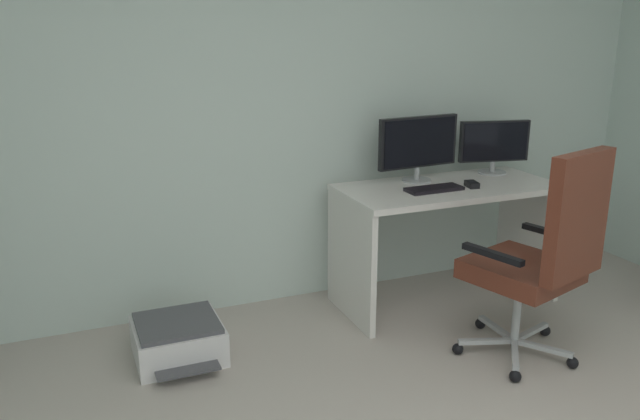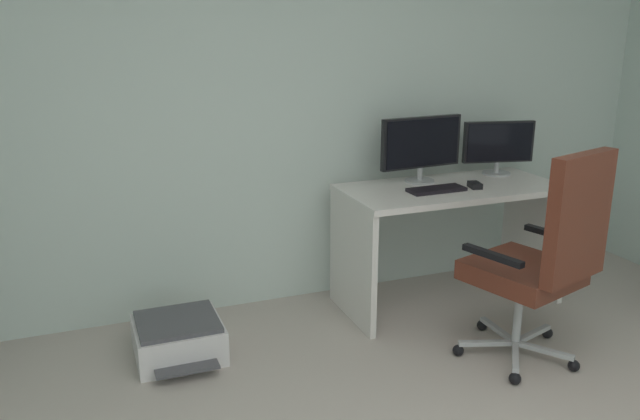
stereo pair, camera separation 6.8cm
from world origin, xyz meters
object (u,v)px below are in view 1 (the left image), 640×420
at_px(monitor_main, 418,144).
at_px(monitor_secondary, 494,144).
at_px(desk, 447,218).
at_px(office_chair, 543,254).
at_px(computer_mouse, 472,184).
at_px(keyboard, 434,189).
at_px(printer, 178,340).

bearing_deg(monitor_main, monitor_secondary, 0.01).
distance_m(desk, office_chair, 0.83).
bearing_deg(monitor_secondary, computer_mouse, -143.00).
bearing_deg(desk, monitor_secondary, 20.52).
bearing_deg(computer_mouse, keyboard, -171.04).
relative_size(desk, printer, 2.64).
xyz_separation_m(desk, office_chair, (0.01, -0.83, 0.05)).
bearing_deg(office_chair, monitor_main, 97.66).
distance_m(keyboard, printer, 1.66).
xyz_separation_m(office_chair, printer, (-1.68, 0.73, -0.49)).
height_order(monitor_secondary, computer_mouse, monitor_secondary).
xyz_separation_m(desk, monitor_secondary, (0.44, 0.16, 0.40)).
distance_m(monitor_secondary, office_chair, 1.14).
bearing_deg(printer, computer_mouse, 0.32).
distance_m(monitor_main, monitor_secondary, 0.56).
bearing_deg(keyboard, monitor_main, 82.92).
distance_m(office_chair, printer, 1.90).
relative_size(monitor_main, office_chair, 0.49).
bearing_deg(monitor_secondary, printer, -172.93).
relative_size(keyboard, printer, 0.68).
distance_m(computer_mouse, printer, 1.90).
relative_size(monitor_main, keyboard, 1.61).
distance_m(monitor_main, printer, 1.80).
xyz_separation_m(keyboard, computer_mouse, (0.25, -0.01, 0.01)).
bearing_deg(printer, office_chair, -23.48).
relative_size(monitor_main, printer, 1.10).
relative_size(monitor_secondary, keyboard, 1.35).
xyz_separation_m(keyboard, printer, (-1.53, -0.02, -0.65)).
bearing_deg(monitor_secondary, monitor_main, -179.99).
relative_size(computer_mouse, office_chair, 0.09).
relative_size(keyboard, computer_mouse, 3.40).
height_order(desk, keyboard, keyboard).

